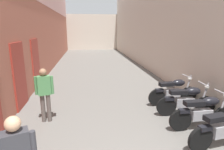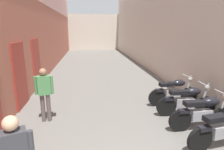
% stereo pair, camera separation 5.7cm
% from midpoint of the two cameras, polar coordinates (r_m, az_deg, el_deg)
% --- Properties ---
extents(ground_plane, '(39.52, 39.52, 0.00)m').
position_cam_midpoint_polar(ground_plane, '(11.07, -2.73, -0.07)').
color(ground_plane, '#66635E').
extents(building_left, '(0.45, 23.52, 7.00)m').
position_cam_midpoint_polar(building_left, '(12.93, -19.08, 16.96)').
color(building_left, '#B76651').
rests_on(building_left, ground).
extents(building_right, '(0.45, 23.52, 6.46)m').
position_cam_midpoint_polar(building_right, '(13.39, 11.20, 16.01)').
color(building_right, beige).
rests_on(building_right, ground).
extents(building_far_end, '(9.21, 2.00, 4.34)m').
position_cam_midpoint_polar(building_far_end, '(25.50, -5.51, 12.61)').
color(building_far_end, beige).
rests_on(building_far_end, ground).
extents(motorcycle_second, '(1.84, 0.58, 1.04)m').
position_cam_midpoint_polar(motorcycle_second, '(5.07, 30.81, -13.23)').
color(motorcycle_second, black).
rests_on(motorcycle_second, ground).
extents(motorcycle_third, '(1.85, 0.58, 1.04)m').
position_cam_midpoint_polar(motorcycle_third, '(5.66, 25.82, -9.89)').
color(motorcycle_third, black).
rests_on(motorcycle_third, ground).
extents(motorcycle_fourth, '(1.85, 0.58, 1.04)m').
position_cam_midpoint_polar(motorcycle_fourth, '(6.34, 21.64, -6.98)').
color(motorcycle_fourth, black).
rests_on(motorcycle_fourth, ground).
extents(motorcycle_fifth, '(1.85, 0.58, 1.04)m').
position_cam_midpoint_polar(motorcycle_fifth, '(7.09, 18.20, -4.52)').
color(motorcycle_fifth, black).
rests_on(motorcycle_fifth, ground).
extents(pedestrian_mid_alley, '(0.52, 0.27, 1.57)m').
position_cam_midpoint_polar(pedestrian_mid_alley, '(5.73, -19.25, -4.54)').
color(pedestrian_mid_alley, '#564C47').
rests_on(pedestrian_mid_alley, ground).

